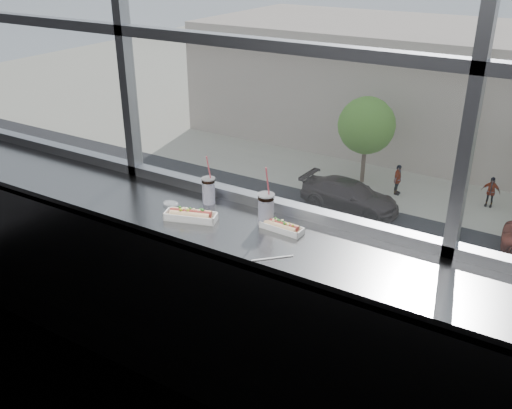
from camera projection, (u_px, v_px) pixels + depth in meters
The scene contains 17 objects.
wall_back_lower at pixel (269, 289), 3.46m from camera, with size 6.00×6.00×0.00m, color black.
counter at pixel (244, 232), 3.02m from camera, with size 6.00×0.55×0.06m, color gray.
counter_fascia at pixel (219, 337), 3.05m from camera, with size 6.00×0.04×1.04m, color gray.
hotdog_tray_left at pixel (191, 215), 3.07m from camera, with size 0.30×0.18×0.07m.
hotdog_tray_right at pixel (282, 227), 2.96m from camera, with size 0.24×0.09×0.06m.
soda_cup_left at pixel (209, 189), 3.24m from camera, with size 0.08×0.08×0.29m.
soda_cup_right at pixel (266, 208), 3.00m from camera, with size 0.09×0.09×0.33m.
loose_straw at pixel (273, 258), 2.71m from camera, with size 0.01×0.01×0.21m, color white.
wrapper at pixel (171, 203), 3.25m from camera, with size 0.10×0.07×0.02m, color silver.
street_asphalt at pixel (507, 292), 23.81m from camera, with size 80.00×10.00×0.06m, color black.
car_far_a at pixel (350, 191), 30.59m from camera, with size 6.31×2.63×2.10m, color #2D2525.
car_near_c at pixel (486, 319), 20.37m from camera, with size 6.16×2.57×2.05m, color maroon.
car_near_b at pixel (301, 262), 23.85m from camera, with size 6.54×2.73×2.18m, color black.
car_near_a at pixel (210, 233), 26.04m from camera, with size 6.83×2.85×2.28m, color #9E9E9E.
pedestrian_b at pixel (491, 189), 30.97m from camera, with size 0.91×0.69×2.06m, color #66605B.
pedestrian_a at pixel (398, 177), 32.40m from camera, with size 0.95×0.71×2.14m, color #66605B.
tree_left at pixel (367, 126), 33.04m from camera, with size 3.36×3.36×5.25m.
Camera 1 is at (1.45, -1.02, 2.49)m, focal length 40.00 mm.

